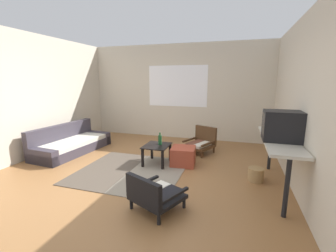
{
  "coord_description": "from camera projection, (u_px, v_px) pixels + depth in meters",
  "views": [
    {
      "loc": [
        1.72,
        -3.4,
        1.71
      ],
      "look_at": [
        0.31,
        1.11,
        0.74
      ],
      "focal_mm": 24.23,
      "sensor_mm": 36.0,
      "label": 1
    }
  ],
  "objects": [
    {
      "name": "couch",
      "position": [
        71.0,
        144.0,
        5.42
      ],
      "size": [
        0.93,
        1.95,
        0.65
      ],
      "color": "#38333D",
      "rests_on": "ground"
    },
    {
      "name": "far_wall_with_window",
      "position": [
        178.0,
        92.0,
        6.61
      ],
      "size": [
        5.6,
        0.13,
        2.7
      ],
      "color": "beige",
      "rests_on": "ground"
    },
    {
      "name": "wicker_basket",
      "position": [
        256.0,
        174.0,
        3.87
      ],
      "size": [
        0.26,
        0.26,
        0.23
      ],
      "primitive_type": "cylinder",
      "color": "#9E7A4C",
      "rests_on": "ground"
    },
    {
      "name": "armchair_striped_foreground",
      "position": [
        154.0,
        194.0,
        2.97
      ],
      "size": [
        0.78,
        0.77,
        0.51
      ],
      "color": "black",
      "rests_on": "ground"
    },
    {
      "name": "coffee_table",
      "position": [
        157.0,
        149.0,
        4.62
      ],
      "size": [
        0.5,
        0.58,
        0.4
      ],
      "color": "black",
      "rests_on": "ground"
    },
    {
      "name": "armchair_by_window",
      "position": [
        201.0,
        141.0,
        5.38
      ],
      "size": [
        0.77,
        0.79,
        0.6
      ],
      "color": "#472D19",
      "rests_on": "ground"
    },
    {
      "name": "side_wall_left",
      "position": [
        23.0,
        97.0,
        4.81
      ],
      "size": [
        0.12,
        6.6,
        2.7
      ],
      "primitive_type": "cube",
      "color": "beige",
      "rests_on": "ground"
    },
    {
      "name": "ottoman_orange",
      "position": [
        183.0,
        156.0,
        4.6
      ],
      "size": [
        0.52,
        0.52,
        0.37
      ],
      "primitive_type": "cube",
      "rotation": [
        0.0,
        0.0,
        0.1
      ],
      "color": "#993D28",
      "rests_on": "ground"
    },
    {
      "name": "clay_vase",
      "position": [
        276.0,
        125.0,
        3.85
      ],
      "size": [
        0.2,
        0.2,
        0.36
      ],
      "color": "brown",
      "rests_on": "console_shelf"
    },
    {
      "name": "side_wall_right",
      "position": [
        307.0,
        105.0,
        3.26
      ],
      "size": [
        0.12,
        6.6,
        2.7
      ],
      "primitive_type": "cube",
      "color": "beige",
      "rests_on": "ground"
    },
    {
      "name": "glass_bottle",
      "position": [
        160.0,
        140.0,
        4.63
      ],
      "size": [
        0.07,
        0.07,
        0.25
      ],
      "color": "#194723",
      "rests_on": "coffee_table"
    },
    {
      "name": "area_rug",
      "position": [
        131.0,
        171.0,
        4.29
      ],
      "size": [
        1.92,
        1.81,
        0.01
      ],
      "color": "#4C4238",
      "rests_on": "ground"
    },
    {
      "name": "ground_plane",
      "position": [
        133.0,
        178.0,
        4.02
      ],
      "size": [
        7.8,
        7.8,
        0.0
      ],
      "primitive_type": "plane",
      "color": "olive"
    },
    {
      "name": "crt_television",
      "position": [
        282.0,
        126.0,
        3.31
      ],
      "size": [
        0.53,
        0.41,
        0.44
      ],
      "color": "black",
      "rests_on": "console_shelf"
    },
    {
      "name": "console_shelf",
      "position": [
        279.0,
        143.0,
        3.5
      ],
      "size": [
        0.48,
        1.77,
        0.82
      ],
      "color": "beige",
      "rests_on": "ground"
    }
  ]
}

